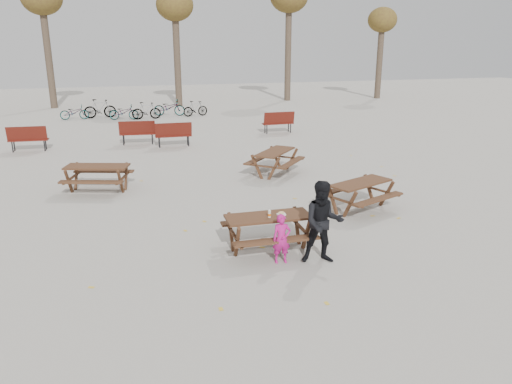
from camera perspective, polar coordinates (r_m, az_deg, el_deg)
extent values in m
plane|color=gray|center=(10.81, 1.39, -6.59)|extent=(80.00, 80.00, 0.00)
cube|color=#372014|center=(10.53, 1.42, -2.85)|extent=(1.80, 0.70, 0.05)
cube|color=#372014|center=(10.11, 2.38, -5.57)|extent=(1.80, 0.25, 0.05)
cube|color=#372014|center=(11.18, 0.54, -3.28)|extent=(1.80, 0.25, 0.05)
cylinder|color=#372014|center=(10.23, -2.16, -5.81)|extent=(0.08, 0.08, 0.73)
cylinder|color=#372014|center=(10.77, -2.89, -4.60)|extent=(0.08, 0.08, 0.73)
cylinder|color=#372014|center=(10.64, 5.76, -4.96)|extent=(0.08, 0.08, 0.73)
cylinder|color=#372014|center=(11.16, 4.67, -3.85)|extent=(0.08, 0.08, 0.73)
cube|color=white|center=(10.56, 2.90, -2.58)|extent=(0.18, 0.11, 0.03)
ellipsoid|color=tan|center=(10.54, 2.91, -2.36)|extent=(0.14, 0.06, 0.05)
cylinder|color=silver|center=(10.41, 1.55, -2.53)|extent=(0.06, 0.06, 0.15)
cylinder|color=#E05C0B|center=(10.41, 1.55, -2.62)|extent=(0.07, 0.07, 0.05)
cylinder|color=white|center=(10.38, 1.55, -2.08)|extent=(0.03, 0.03, 0.02)
imported|color=#BD1777|center=(10.04, 2.95, -5.37)|extent=(0.39, 0.28, 1.02)
imported|color=black|center=(10.02, 7.69, -3.47)|extent=(0.95, 0.81, 1.70)
imported|color=black|center=(29.88, -20.04, 8.56)|extent=(1.55, 0.56, 0.81)
imported|color=black|center=(29.98, -17.41, 9.09)|extent=(1.81, 0.65, 1.07)
imported|color=black|center=(28.99, -14.87, 8.82)|extent=(1.68, 0.82, 0.85)
imported|color=black|center=(28.87, -12.42, 9.07)|extent=(1.61, 0.51, 0.96)
imported|color=black|center=(29.96, -9.89, 9.49)|extent=(1.91, 1.05, 0.95)
imported|color=black|center=(29.56, -6.95, 9.45)|extent=(1.53, 0.73, 0.89)
cylinder|color=#382B21|center=(35.25, -22.62, 13.96)|extent=(0.44, 0.44, 6.30)
cylinder|color=#382B21|center=(34.23, -8.99, 14.67)|extent=(0.44, 0.44, 5.95)
ellipsoid|color=brown|center=(34.26, -9.27, 20.36)|extent=(2.38, 2.38, 2.02)
cylinder|color=#382B21|center=(36.94, 3.68, 15.55)|extent=(0.44, 0.44, 6.65)
cylinder|color=#382B21|center=(39.33, 13.92, 14.18)|extent=(0.44, 0.44, 5.25)
ellipsoid|color=brown|center=(39.31, 14.25, 18.54)|extent=(2.10, 2.10, 1.79)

